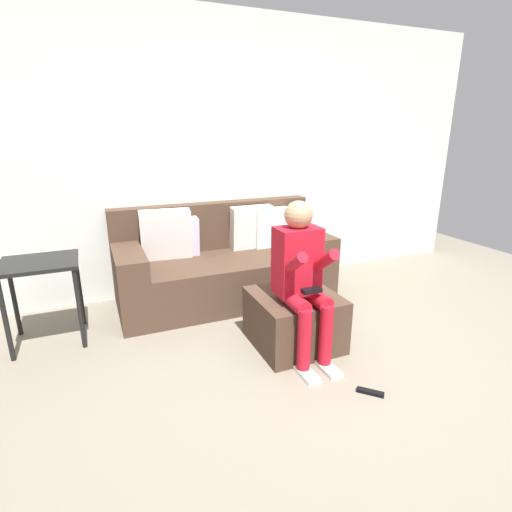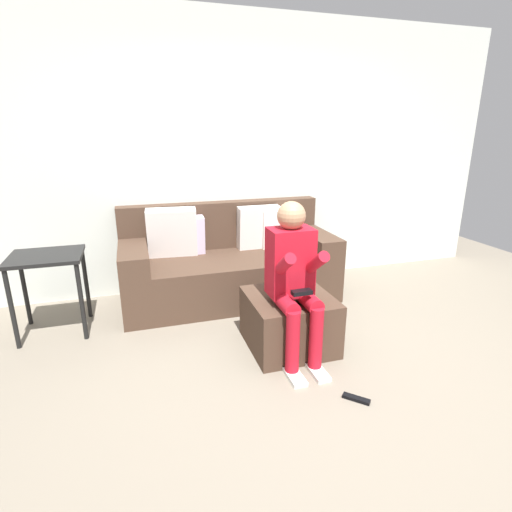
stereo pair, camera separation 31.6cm
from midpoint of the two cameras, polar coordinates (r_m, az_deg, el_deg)
ground_plane at (r=2.87m, az=13.71°, el=-17.70°), size 7.62×7.62×0.00m
wall_back at (r=4.28m, az=0.29°, el=13.99°), size 5.86×0.10×2.73m
couch_sectional at (r=4.01m, az=-1.73°, el=-1.11°), size 2.06×0.87×0.92m
ottoman at (r=3.18m, az=7.61°, el=-9.23°), size 0.63×0.63×0.42m
person_seated at (r=2.85m, az=8.58°, el=-2.50°), size 0.32×0.57×1.16m
side_table at (r=3.57m, az=-25.36°, el=-1.63°), size 0.55×0.49×0.68m
remote_near_ottoman at (r=2.79m, az=17.45°, el=-18.91°), size 0.15×0.15×0.02m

